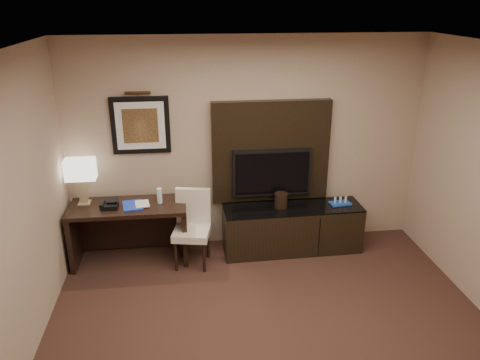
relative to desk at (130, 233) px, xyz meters
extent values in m
cube|color=silver|center=(1.50, -2.15, 2.32)|extent=(4.50, 5.00, 0.01)
cube|color=tan|center=(1.50, 0.35, 0.97)|extent=(4.50, 0.01, 2.70)
cube|color=black|center=(0.00, 0.00, 0.00)|extent=(1.41, 0.61, 0.75)
cube|color=black|center=(2.05, 0.00, -0.07)|extent=(1.78, 0.52, 0.61)
cube|color=black|center=(1.80, 0.29, 0.89)|extent=(1.50, 0.12, 1.30)
cube|color=black|center=(1.80, 0.19, 0.64)|extent=(1.00, 0.08, 0.60)
cube|color=black|center=(0.20, 0.33, 1.27)|extent=(0.70, 0.04, 0.70)
cylinder|color=#412E15|center=(0.20, 0.29, 1.67)|extent=(0.04, 0.04, 0.30)
cube|color=#1B35B4|center=(0.06, -0.04, 0.39)|extent=(0.27, 0.34, 0.02)
imported|color=#C3AC99|center=(0.09, -0.03, 0.49)|extent=(0.17, 0.05, 0.22)
cylinder|color=white|center=(0.39, 0.02, 0.47)|extent=(0.08, 0.08, 0.19)
cylinder|color=black|center=(1.90, 0.02, 0.33)|extent=(0.21, 0.21, 0.19)
camera|label=1|loc=(0.72, -5.27, 2.72)|focal=35.00mm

